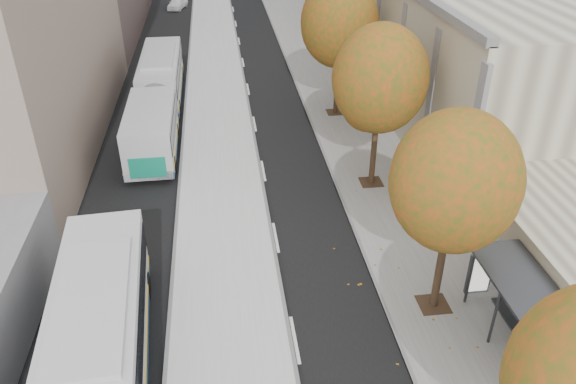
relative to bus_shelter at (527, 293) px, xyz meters
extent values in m
cube|color=silver|center=(-9.56, 24.04, -2.11)|extent=(4.25, 150.00, 0.15)
cube|color=gray|center=(-1.56, 24.04, -2.15)|extent=(4.75, 150.00, 0.08)
cube|color=#383A3F|center=(-0.19, 0.04, 0.37)|extent=(1.90, 4.40, 0.10)
cylinder|color=#383A3F|center=(-0.89, -1.96, -0.91)|extent=(0.10, 0.10, 2.40)
cube|color=silver|center=(0.53, 0.04, -0.86)|extent=(0.04, 4.00, 2.10)
cylinder|color=black|center=(-2.09, 2.04, -0.49)|extent=(0.28, 0.28, 3.24)
sphere|color=#225714|center=(-2.09, 2.04, 3.08)|extent=(4.20, 4.20, 4.20)
cylinder|color=black|center=(-2.09, 11.04, -0.42)|extent=(0.28, 0.28, 3.38)
sphere|color=#225714|center=(-2.09, 11.04, 3.29)|extent=(4.40, 4.40, 4.40)
cylinder|color=black|center=(-2.09, 20.04, -0.35)|extent=(0.28, 0.28, 3.51)
sphere|color=#225714|center=(-2.09, 20.04, 3.51)|extent=(4.60, 4.60, 4.60)
cube|color=silver|center=(-13.11, 20.57, -0.79)|extent=(2.53, 16.85, 2.81)
cube|color=black|center=(-13.11, 20.57, -0.27)|extent=(2.59, 16.17, 0.97)
cube|color=#128364|center=(-13.11, 12.18, -1.11)|extent=(1.78, 0.07, 1.08)
imported|color=white|center=(-13.19, 49.97, -1.58)|extent=(2.35, 3.82, 1.21)
camera|label=1|loc=(-9.32, -12.59, 11.99)|focal=35.00mm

